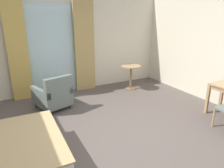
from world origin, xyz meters
The scene contains 7 objects.
ground centered at (0.00, 0.00, -0.05)m, with size 6.86×6.62×0.10m, color #564C47.
wall_back centered at (0.00, 3.05, 1.43)m, with size 6.46×0.12×2.86m, color beige.
balcony_glass_door centered at (-0.34, 2.97, 1.26)m, with size 1.37×0.02×2.52m, color silver.
curtain_panel_left centered at (-1.24, 2.87, 1.32)m, with size 0.50×0.10×2.63m, color tan.
curtain_panel_right centered at (0.56, 2.87, 1.32)m, with size 0.60×0.10×2.63m, color tan.
armchair_by_window centered at (-0.64, 1.85, 0.33)m, with size 0.90×0.97×0.85m.
round_cafe_table centered at (1.80, 2.21, 0.54)m, with size 0.60×0.60×0.74m.
Camera 1 is at (-1.48, -2.86, 2.10)m, focal length 32.50 mm.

